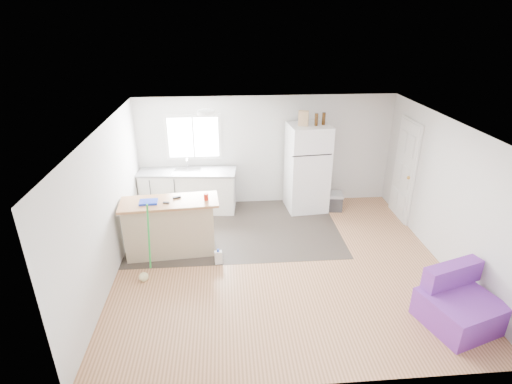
% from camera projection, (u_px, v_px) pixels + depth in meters
% --- Properties ---
extents(room, '(5.51, 5.01, 2.41)m').
position_uv_depth(room, '(282.00, 200.00, 6.41)').
color(room, brown).
rests_on(room, ground).
extents(vinyl_zone, '(4.05, 2.50, 0.00)m').
position_uv_depth(vinyl_zone, '(236.00, 229.00, 7.98)').
color(vinyl_zone, '#2F2923').
rests_on(vinyl_zone, floor).
extents(window, '(1.18, 0.06, 0.98)m').
position_uv_depth(window, '(193.00, 137.00, 8.41)').
color(window, white).
rests_on(window, back_wall).
extents(interior_door, '(0.11, 0.92, 2.10)m').
position_uv_depth(interior_door, '(404.00, 171.00, 8.09)').
color(interior_door, white).
rests_on(interior_door, right_wall).
extents(ceiling_fixture, '(0.30, 0.30, 0.07)m').
position_uv_depth(ceiling_fixture, '(206.00, 113.00, 6.94)').
color(ceiling_fixture, white).
rests_on(ceiling_fixture, ceiling).
extents(kitchen_cabinets, '(2.09, 0.82, 1.19)m').
position_uv_depth(kitchen_cabinets, '(188.00, 190.00, 8.57)').
color(kitchen_cabinets, white).
rests_on(kitchen_cabinets, floor).
extents(peninsula, '(1.70, 0.76, 1.02)m').
position_uv_depth(peninsula, '(170.00, 227.00, 7.00)').
color(peninsula, tan).
rests_on(peninsula, floor).
extents(refrigerator, '(0.90, 0.86, 1.87)m').
position_uv_depth(refrigerator, '(307.00, 168.00, 8.48)').
color(refrigerator, white).
rests_on(refrigerator, floor).
extents(cooler, '(0.54, 0.40, 0.39)m').
position_uv_depth(cooler, '(330.00, 201.00, 8.70)').
color(cooler, '#2E2F31').
rests_on(cooler, floor).
extents(purple_seat, '(1.14, 1.12, 0.76)m').
position_uv_depth(purple_seat, '(458.00, 305.00, 5.49)').
color(purple_seat, '#6F31A0').
rests_on(purple_seat, floor).
extents(cleaner_jug, '(0.14, 0.11, 0.28)m').
position_uv_depth(cleaner_jug, '(218.00, 257.00, 6.83)').
color(cleaner_jug, silver).
rests_on(cleaner_jug, floor).
extents(mop, '(0.29, 0.37, 1.38)m').
position_uv_depth(mop, '(145.00, 267.00, 6.38)').
color(mop, green).
rests_on(mop, floor).
extents(red_cup, '(0.09, 0.09, 0.12)m').
position_uv_depth(red_cup, '(206.00, 197.00, 6.81)').
color(red_cup, '#B81B0B').
rests_on(red_cup, peninsula).
extents(blue_tray, '(0.31, 0.24, 0.04)m').
position_uv_depth(blue_tray, '(148.00, 202.00, 6.72)').
color(blue_tray, '#122AAF').
rests_on(blue_tray, peninsula).
extents(tool_a, '(0.15, 0.09, 0.03)m').
position_uv_depth(tool_a, '(177.00, 197.00, 6.89)').
color(tool_a, black).
rests_on(tool_a, peninsula).
extents(tool_b, '(0.11, 0.07, 0.03)m').
position_uv_depth(tool_b, '(166.00, 203.00, 6.70)').
color(tool_b, black).
rests_on(tool_b, peninsula).
extents(cardboard_box, '(0.22, 0.15, 0.30)m').
position_uv_depth(cardboard_box, '(303.00, 118.00, 7.97)').
color(cardboard_box, tan).
rests_on(cardboard_box, refrigerator).
extents(bottle_left, '(0.08, 0.08, 0.25)m').
position_uv_depth(bottle_left, '(316.00, 120.00, 7.98)').
color(bottle_left, '#3C220A').
rests_on(bottle_left, refrigerator).
extents(bottle_right, '(0.08, 0.08, 0.25)m').
position_uv_depth(bottle_right, '(324.00, 119.00, 8.04)').
color(bottle_right, '#3C220A').
rests_on(bottle_right, refrigerator).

